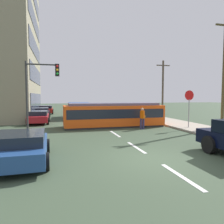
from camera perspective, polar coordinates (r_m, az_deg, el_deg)
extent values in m
plane|color=#3B4B36|center=(18.51, -2.47, -3.75)|extent=(120.00, 120.00, 0.00)
cube|color=#A19685|center=(17.70, 22.63, -4.22)|extent=(3.20, 36.00, 0.14)
cube|color=silver|center=(7.51, 17.87, -15.95)|extent=(0.16, 2.40, 0.01)
cube|color=silver|center=(10.95, 6.44, -9.35)|extent=(0.16, 2.40, 0.01)
cube|color=silver|center=(14.67, 0.82, -5.84)|extent=(0.16, 2.40, 0.01)
cube|color=silver|center=(23.82, -5.21, -1.96)|extent=(0.16, 2.40, 0.01)
cube|color=silver|center=(29.73, -7.09, -0.75)|extent=(0.16, 2.40, 0.01)
cube|color=#2D3847|center=(28.29, -19.41, 2.68)|extent=(0.06, 13.12, 1.92)
cube|color=#2D3847|center=(28.40, -19.57, 9.14)|extent=(0.06, 13.12, 1.92)
cube|color=#2D3847|center=(28.86, -19.73, 15.48)|extent=(0.06, 13.12, 1.92)
cube|color=#2D3847|center=(29.67, -19.90, 21.55)|extent=(0.06, 13.12, 1.92)
cube|color=#ED5214|center=(18.05, 0.41, -0.83)|extent=(8.26, 2.54, 1.65)
cube|color=#2D2D2D|center=(18.15, 0.41, -3.67)|extent=(8.10, 2.41, 0.15)
cube|color=#59546A|center=(17.99, 0.42, 2.10)|extent=(7.44, 2.16, 0.20)
cube|color=#1E232D|center=(18.04, 0.42, -0.21)|extent=(7.93, 2.57, 0.73)
cube|color=#30508F|center=(25.55, -8.69, 0.76)|extent=(2.69, 5.48, 1.49)
cube|color=black|center=(22.90, -8.25, 0.93)|extent=(2.25, 0.20, 0.89)
cube|color=black|center=(25.54, -8.70, 1.36)|extent=(2.70, 4.67, 0.59)
cylinder|color=black|center=(23.88, -8.40, -0.91)|extent=(2.58, 0.99, 0.90)
cylinder|color=black|center=(27.31, -8.92, -0.27)|extent=(2.58, 0.99, 0.90)
cylinder|color=#2F2A4D|center=(16.78, 7.72, -3.15)|extent=(0.16, 0.16, 0.85)
cylinder|color=#2F2A4D|center=(16.86, 8.35, -3.12)|extent=(0.16, 0.16, 0.85)
cylinder|color=#DE4F05|center=(16.74, 8.06, -0.67)|extent=(0.36, 0.36, 0.60)
sphere|color=tan|center=(16.71, 8.08, 0.73)|extent=(0.22, 0.22, 0.22)
cube|color=#5F3912|center=(16.89, 8.68, -1.32)|extent=(0.22, 0.19, 0.24)
cylinder|color=black|center=(10.66, 24.52, -7.90)|extent=(0.29, 0.80, 0.80)
cube|color=navy|center=(9.09, -23.10, -9.18)|extent=(2.01, 4.07, 0.55)
cube|color=black|center=(8.85, -23.31, -6.41)|extent=(1.81, 2.26, 0.40)
cylinder|color=black|center=(10.45, -27.49, -8.69)|extent=(0.24, 0.65, 0.64)
cylinder|color=black|center=(10.24, -16.91, -8.65)|extent=(0.24, 0.65, 0.64)
cylinder|color=black|center=(7.91, -17.14, -12.50)|extent=(0.24, 0.65, 0.64)
cube|color=#A31921|center=(21.54, -18.93, -1.47)|extent=(1.74, 4.37, 0.55)
cube|color=black|center=(21.35, -18.99, -0.24)|extent=(1.59, 2.41, 0.40)
cylinder|color=black|center=(22.93, -20.83, -1.67)|extent=(0.22, 0.64, 0.64)
cylinder|color=black|center=(22.81, -16.52, -1.60)|extent=(0.22, 0.64, 0.64)
cylinder|color=black|center=(20.34, -21.61, -2.42)|extent=(0.22, 0.64, 0.64)
cylinder|color=black|center=(20.21, -16.75, -2.34)|extent=(0.22, 0.64, 0.64)
cube|color=black|center=(27.03, -18.25, -0.34)|extent=(1.75, 4.43, 0.55)
cube|color=black|center=(26.85, -18.29, 0.65)|extent=(1.60, 2.44, 0.40)
cylinder|color=black|center=(28.43, -19.82, -0.56)|extent=(0.22, 0.64, 0.64)
cylinder|color=black|center=(28.33, -16.33, -0.49)|extent=(0.22, 0.64, 0.64)
cylinder|color=black|center=(25.80, -20.32, -1.03)|extent=(0.22, 0.64, 0.64)
cylinder|color=black|center=(25.69, -16.48, -0.97)|extent=(0.22, 0.64, 0.64)
cube|color=#AA1B14|center=(33.00, -17.19, 0.47)|extent=(1.88, 4.41, 0.55)
cube|color=black|center=(32.82, -17.22, 1.29)|extent=(1.72, 2.43, 0.40)
cylinder|color=black|center=(34.38, -18.65, 0.26)|extent=(0.22, 0.64, 0.64)
cylinder|color=black|center=(34.30, -15.54, 0.32)|extent=(0.22, 0.64, 0.64)
cylinder|color=black|center=(31.75, -18.96, -0.06)|extent=(0.22, 0.64, 0.64)
cylinder|color=black|center=(31.66, -15.60, 0.00)|extent=(0.22, 0.64, 0.64)
cylinder|color=gray|center=(17.67, 19.79, -0.33)|extent=(0.07, 0.07, 2.20)
cylinder|color=red|center=(17.62, 19.90, 4.21)|extent=(0.76, 0.04, 0.76)
cylinder|color=#333333|center=(15.64, -21.76, 3.55)|extent=(0.14, 0.14, 4.93)
cylinder|color=#333333|center=(15.69, -18.22, 11.94)|extent=(2.04, 0.10, 0.10)
cube|color=black|center=(15.62, -14.40, 10.76)|extent=(0.28, 0.24, 0.84)
sphere|color=red|center=(15.52, -14.41, 11.74)|extent=(0.16, 0.16, 0.16)
sphere|color=gold|center=(15.49, -14.39, 10.82)|extent=(0.16, 0.16, 0.16)
sphere|color=green|center=(15.46, -14.38, 9.90)|extent=(0.16, 0.16, 0.16)
cylinder|color=#4A4023|center=(19.41, 27.66, 9.02)|extent=(0.24, 0.24, 8.71)
cylinder|color=#4D4235|center=(28.33, 13.37, 6.08)|extent=(0.24, 0.24, 7.08)
cube|color=#4D4235|center=(28.59, 13.48, 11.98)|extent=(1.80, 0.12, 0.12)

